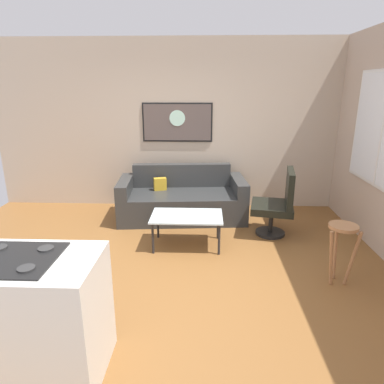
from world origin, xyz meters
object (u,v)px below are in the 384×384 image
(couch, at_px, (182,200))
(bar_stool, at_px, (342,240))
(coffee_table, at_px, (187,218))
(armchair, at_px, (278,203))
(wall_painting, at_px, (177,122))

(couch, distance_m, bar_stool, 2.62)
(coffee_table, relative_size, armchair, 0.97)
(bar_stool, height_order, wall_painting, wall_painting)
(coffee_table, height_order, armchair, armchair)
(armchair, height_order, wall_painting, wall_painting)
(armchair, distance_m, bar_stool, 1.31)
(armchair, height_order, bar_stool, armchair)
(armchair, xyz_separation_m, bar_stool, (0.41, -1.24, 0.03))
(bar_stool, bearing_deg, armchair, 108.36)
(couch, xyz_separation_m, bar_stool, (1.80, -1.89, 0.22))
(couch, bearing_deg, bar_stool, -46.42)
(bar_stool, distance_m, wall_painting, 3.27)
(couch, bearing_deg, armchair, -25.08)
(couch, relative_size, wall_painting, 1.74)
(coffee_table, bearing_deg, couch, 97.11)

